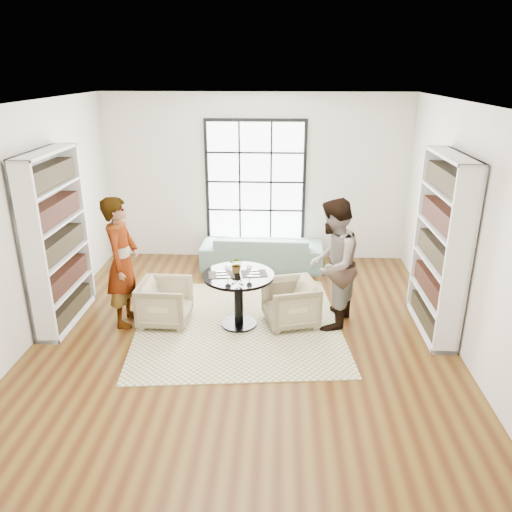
# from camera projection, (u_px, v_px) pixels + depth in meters

# --- Properties ---
(ground) EXTENTS (6.00, 6.00, 0.00)m
(ground) POSITION_uv_depth(u_px,v_px,m) (244.00, 334.00, 6.77)
(ground) COLOR brown
(room_shell) EXTENTS (6.00, 6.01, 6.00)m
(room_shell) POSITION_uv_depth(u_px,v_px,m) (246.00, 234.00, 6.83)
(room_shell) COLOR silver
(room_shell) RESTS_ON ground
(rug) EXTENTS (3.09, 3.09, 0.01)m
(rug) POSITION_uv_depth(u_px,v_px,m) (238.00, 324.00, 7.02)
(rug) COLOR beige
(rug) RESTS_ON ground
(pedestal_table) EXTENTS (0.97, 0.97, 0.78)m
(pedestal_table) POSITION_uv_depth(u_px,v_px,m) (239.00, 289.00, 6.80)
(pedestal_table) COLOR black
(pedestal_table) RESTS_ON ground
(sofa) EXTENTS (2.16, 0.88, 0.63)m
(sofa) POSITION_uv_depth(u_px,v_px,m) (262.00, 250.00, 8.94)
(sofa) COLOR gray
(sofa) RESTS_ON ground
(armchair_left) EXTENTS (0.71, 0.69, 0.63)m
(armchair_left) POSITION_uv_depth(u_px,v_px,m) (165.00, 302.00, 6.96)
(armchair_left) COLOR #BBB586
(armchair_left) RESTS_ON ground
(armchair_right) EXTENTS (0.86, 0.84, 0.64)m
(armchair_right) POSITION_uv_depth(u_px,v_px,m) (290.00, 303.00, 6.94)
(armchair_right) COLOR tan
(armchair_right) RESTS_ON ground
(person_left) EXTENTS (0.45, 0.67, 1.82)m
(person_left) POSITION_uv_depth(u_px,v_px,m) (122.00, 262.00, 6.78)
(person_left) COLOR gray
(person_left) RESTS_ON ground
(person_right) EXTENTS (0.94, 1.06, 1.81)m
(person_right) POSITION_uv_depth(u_px,v_px,m) (332.00, 265.00, 6.70)
(person_right) COLOR gray
(person_right) RESTS_ON ground
(placemat_left) EXTENTS (0.38, 0.31, 0.01)m
(placemat_left) POSITION_uv_depth(u_px,v_px,m) (221.00, 275.00, 6.70)
(placemat_left) COLOR #282622
(placemat_left) RESTS_ON pedestal_table
(placemat_right) EXTENTS (0.38, 0.31, 0.01)m
(placemat_right) POSITION_uv_depth(u_px,v_px,m) (254.00, 274.00, 6.74)
(placemat_right) COLOR #282622
(placemat_right) RESTS_ON pedestal_table
(cutlery_left) EXTENTS (0.18, 0.24, 0.01)m
(cutlery_left) POSITION_uv_depth(u_px,v_px,m) (221.00, 274.00, 6.70)
(cutlery_left) COLOR silver
(cutlery_left) RESTS_ON placemat_left
(cutlery_right) EXTENTS (0.18, 0.24, 0.01)m
(cutlery_right) POSITION_uv_depth(u_px,v_px,m) (254.00, 273.00, 6.74)
(cutlery_right) COLOR silver
(cutlery_right) RESTS_ON placemat_right
(wine_glass_left) EXTENTS (0.08, 0.08, 0.18)m
(wine_glass_left) POSITION_uv_depth(u_px,v_px,m) (228.00, 268.00, 6.57)
(wine_glass_left) COLOR silver
(wine_glass_left) RESTS_ON pedestal_table
(wine_glass_right) EXTENTS (0.08, 0.08, 0.17)m
(wine_glass_right) POSITION_uv_depth(u_px,v_px,m) (249.00, 268.00, 6.61)
(wine_glass_right) COLOR silver
(wine_glass_right) RESTS_ON pedestal_table
(flower_centerpiece) EXTENTS (0.22, 0.19, 0.23)m
(flower_centerpiece) POSITION_uv_depth(u_px,v_px,m) (237.00, 265.00, 6.75)
(flower_centerpiece) COLOR gray
(flower_centerpiece) RESTS_ON pedestal_table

